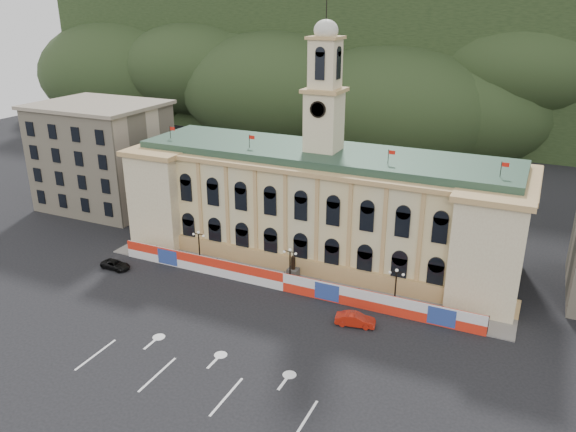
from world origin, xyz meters
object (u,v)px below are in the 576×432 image
at_px(lamp_center, 290,263).
at_px(black_suv, 116,265).
at_px(statue, 293,273).
at_px(red_sedan, 355,320).

distance_m(lamp_center, black_suv, 24.82).
relative_size(lamp_center, black_suv, 1.16).
distance_m(statue, black_suv, 24.97).
bearing_deg(red_sedan, black_suv, 79.51).
height_order(statue, lamp_center, lamp_center).
bearing_deg(statue, red_sedan, -32.46).
bearing_deg(lamp_center, red_sedan, -28.60).
bearing_deg(lamp_center, statue, 90.00).
height_order(lamp_center, black_suv, lamp_center).
xyz_separation_m(lamp_center, red_sedan, (11.02, -6.01, -2.32)).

